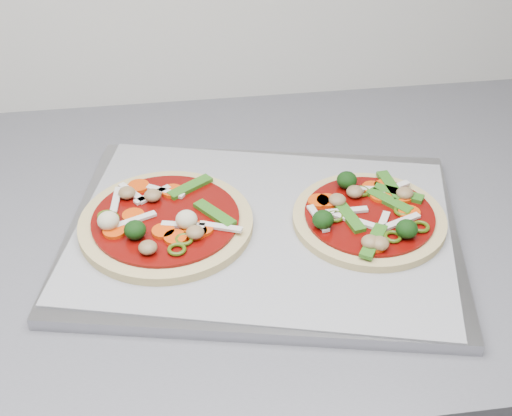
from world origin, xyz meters
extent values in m
cube|color=#99989D|center=(-0.46, 1.26, 0.91)|extent=(0.50, 0.41, 0.01)
cube|color=gray|center=(-0.46, 1.26, 0.92)|extent=(0.48, 0.40, 0.00)
cylinder|color=tan|center=(-0.56, 1.28, 0.92)|extent=(0.21, 0.21, 0.01)
cylinder|color=#6E0005|center=(-0.56, 1.28, 0.93)|extent=(0.17, 0.17, 0.00)
ellipsoid|color=beige|center=(-0.54, 1.26, 0.94)|extent=(0.03, 0.03, 0.02)
ellipsoid|color=#133B0F|center=(-0.60, 1.24, 0.94)|extent=(0.03, 0.03, 0.02)
torus|color=#394F0D|center=(-0.55, 1.23, 0.93)|extent=(0.03, 0.03, 0.00)
cylinder|color=#E93A0D|center=(-0.60, 1.28, 0.93)|extent=(0.03, 0.03, 0.00)
ellipsoid|color=olive|center=(-0.58, 1.31, 0.94)|extent=(0.03, 0.03, 0.01)
cylinder|color=#E93A0D|center=(-0.57, 1.25, 0.93)|extent=(0.03, 0.03, 0.00)
cube|color=#2F711C|center=(-0.51, 1.27, 0.93)|extent=(0.05, 0.06, 0.00)
torus|color=#394F0D|center=(-0.62, 1.28, 0.93)|extent=(0.02, 0.02, 0.00)
ellipsoid|color=olive|center=(-0.58, 1.22, 0.94)|extent=(0.03, 0.03, 0.01)
cylinder|color=#E93A0D|center=(-0.55, 1.24, 0.93)|extent=(0.04, 0.04, 0.00)
torus|color=#394F0D|center=(-0.63, 1.28, 0.93)|extent=(0.03, 0.03, 0.00)
cube|color=silver|center=(-0.60, 1.27, 0.93)|extent=(0.05, 0.03, 0.00)
ellipsoid|color=olive|center=(-0.61, 1.32, 0.94)|extent=(0.02, 0.02, 0.01)
cube|color=silver|center=(-0.54, 1.26, 0.93)|extent=(0.05, 0.02, 0.00)
cube|color=silver|center=(-0.50, 1.25, 0.93)|extent=(0.05, 0.02, 0.00)
cube|color=silver|center=(-0.62, 1.31, 0.93)|extent=(0.01, 0.05, 0.00)
torus|color=#394F0D|center=(-0.55, 1.22, 0.93)|extent=(0.03, 0.03, 0.00)
cylinder|color=#E93A0D|center=(-0.55, 1.32, 0.93)|extent=(0.03, 0.03, 0.00)
ellipsoid|color=olive|center=(-0.53, 1.24, 0.94)|extent=(0.03, 0.03, 0.01)
cube|color=#2F711C|center=(-0.53, 1.33, 0.93)|extent=(0.06, 0.04, 0.00)
cube|color=silver|center=(-0.58, 1.32, 0.93)|extent=(0.04, 0.03, 0.00)
cube|color=silver|center=(-0.60, 1.32, 0.93)|extent=(0.03, 0.04, 0.00)
cylinder|color=#E93A0D|center=(-0.53, 1.25, 0.93)|extent=(0.03, 0.03, 0.00)
ellipsoid|color=beige|center=(-0.62, 1.26, 0.94)|extent=(0.03, 0.03, 0.02)
cylinder|color=#E93A0D|center=(-0.53, 1.24, 0.93)|extent=(0.03, 0.03, 0.00)
cylinder|color=#E93A0D|center=(-0.59, 1.34, 0.93)|extent=(0.03, 0.03, 0.00)
cylinder|color=#E93A0D|center=(-0.62, 1.26, 0.93)|extent=(0.03, 0.03, 0.00)
cube|color=silver|center=(-0.56, 1.32, 0.93)|extent=(0.05, 0.03, 0.00)
cylinder|color=tan|center=(-0.34, 1.25, 0.92)|extent=(0.21, 0.21, 0.01)
cylinder|color=#6E0005|center=(-0.34, 1.25, 0.93)|extent=(0.17, 0.17, 0.00)
ellipsoid|color=olive|center=(-0.34, 1.29, 0.94)|extent=(0.03, 0.03, 0.01)
cylinder|color=#E93A0D|center=(-0.35, 1.20, 0.93)|extent=(0.03, 0.03, 0.00)
ellipsoid|color=olive|center=(-0.35, 1.20, 0.94)|extent=(0.03, 0.03, 0.01)
ellipsoid|color=#133B0F|center=(-0.35, 1.31, 0.94)|extent=(0.02, 0.02, 0.02)
cube|color=#2F711C|center=(-0.30, 1.30, 0.93)|extent=(0.02, 0.06, 0.00)
cube|color=silver|center=(-0.40, 1.25, 0.93)|extent=(0.02, 0.05, 0.00)
ellipsoid|color=olive|center=(-0.29, 1.28, 0.94)|extent=(0.03, 0.03, 0.01)
ellipsoid|color=olive|center=(-0.34, 1.19, 0.94)|extent=(0.03, 0.03, 0.01)
cylinder|color=#E93A0D|center=(-0.29, 1.28, 0.93)|extent=(0.03, 0.03, 0.00)
cylinder|color=#E93A0D|center=(-0.39, 1.28, 0.93)|extent=(0.03, 0.03, 0.00)
torus|color=#394F0D|center=(-0.29, 1.22, 0.93)|extent=(0.03, 0.03, 0.00)
cube|color=silver|center=(-0.33, 1.23, 0.93)|extent=(0.03, 0.05, 0.00)
cylinder|color=#E93A0D|center=(-0.32, 1.30, 0.93)|extent=(0.03, 0.03, 0.00)
torus|color=#394F0D|center=(-0.33, 1.29, 0.93)|extent=(0.03, 0.03, 0.00)
ellipsoid|color=olive|center=(-0.37, 1.27, 0.94)|extent=(0.03, 0.03, 0.01)
cube|color=silver|center=(-0.36, 1.26, 0.93)|extent=(0.05, 0.01, 0.00)
ellipsoid|color=#133B0F|center=(-0.31, 1.21, 0.94)|extent=(0.03, 0.03, 0.02)
cube|color=silver|center=(-0.31, 1.29, 0.93)|extent=(0.05, 0.02, 0.00)
cylinder|color=#E93A0D|center=(-0.29, 1.25, 0.93)|extent=(0.03, 0.03, 0.00)
torus|color=#394F0D|center=(-0.32, 1.21, 0.93)|extent=(0.03, 0.03, 0.00)
cube|color=#2F711C|center=(-0.36, 1.25, 0.93)|extent=(0.03, 0.06, 0.00)
torus|color=#394F0D|center=(-0.30, 1.25, 0.93)|extent=(0.02, 0.02, 0.00)
cube|color=#2F711C|center=(-0.31, 1.27, 0.93)|extent=(0.05, 0.05, 0.00)
torus|color=#394F0D|center=(-0.38, 1.25, 0.93)|extent=(0.03, 0.03, 0.00)
cylinder|color=#E93A0D|center=(-0.32, 1.28, 0.93)|extent=(0.03, 0.03, 0.00)
cylinder|color=#E93A0D|center=(-0.31, 1.30, 0.93)|extent=(0.03, 0.03, 0.00)
torus|color=#394F0D|center=(-0.34, 1.20, 0.93)|extent=(0.03, 0.03, 0.00)
cube|color=#2F711C|center=(-0.35, 1.20, 0.93)|extent=(0.04, 0.06, 0.00)
cylinder|color=#E93A0D|center=(-0.38, 1.28, 0.93)|extent=(0.03, 0.03, 0.00)
ellipsoid|color=#133B0F|center=(-0.39, 1.24, 0.94)|extent=(0.02, 0.02, 0.02)
cube|color=silver|center=(-0.30, 1.29, 0.93)|extent=(0.05, 0.03, 0.00)
cube|color=#2F711C|center=(-0.29, 1.28, 0.93)|extent=(0.06, 0.04, 0.00)
cube|color=silver|center=(-0.36, 1.24, 0.93)|extent=(0.04, 0.03, 0.00)
cube|color=silver|center=(-0.31, 1.23, 0.93)|extent=(0.05, 0.03, 0.00)
camera|label=1|loc=(-0.55, 0.64, 1.41)|focal=50.00mm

